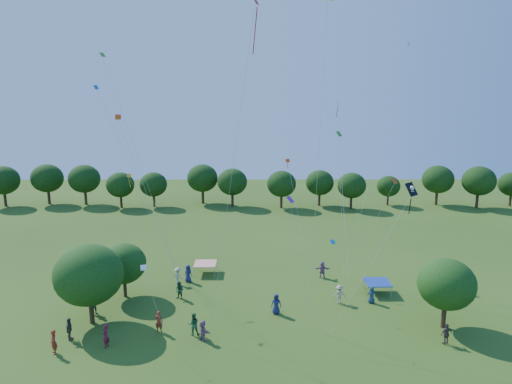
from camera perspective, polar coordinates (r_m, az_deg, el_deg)
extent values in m
cylinder|color=#422B19|center=(39.65, -19.85, -13.96)|extent=(0.37, 0.37, 1.82)
ellipsoid|color=#1E4914|center=(38.41, -20.19, -9.67)|extent=(5.34, 5.34, 4.80)
cylinder|color=#422B19|center=(43.59, -16.05, -11.56)|extent=(0.30, 0.30, 1.45)
ellipsoid|color=#1E4914|center=(42.70, -16.24, -8.57)|extent=(4.00, 4.00, 3.60)
cylinder|color=#422B19|center=(39.63, 22.40, -14.23)|extent=(0.36, 0.36, 1.75)
ellipsoid|color=#1E4914|center=(38.55, 22.73, -10.57)|extent=(4.36, 4.36, 3.93)
cylinder|color=#422B19|center=(85.54, -28.85, -0.87)|extent=(0.44, 0.44, 2.15)
ellipsoid|color=#173910|center=(84.97, -29.07, 1.29)|extent=(5.17, 5.17, 4.65)
cylinder|color=#422B19|center=(84.09, -24.46, -0.64)|extent=(0.45, 0.45, 2.17)
ellipsoid|color=#173910|center=(83.50, -24.65, 1.57)|extent=(5.22, 5.22, 4.70)
cylinder|color=#422B19|center=(81.40, -20.51, -0.71)|extent=(0.44, 0.44, 2.15)
ellipsoid|color=#173910|center=(80.79, -20.67, 1.55)|extent=(5.17, 5.17, 4.65)
cylinder|color=#422B19|center=(77.24, -16.49, -1.20)|extent=(0.38, 0.38, 1.87)
ellipsoid|color=#173910|center=(76.68, -16.61, 0.87)|extent=(4.48, 4.48, 4.03)
cylinder|color=#422B19|center=(76.53, -12.61, -1.12)|extent=(0.38, 0.38, 1.84)
ellipsoid|color=#173910|center=(75.97, -12.70, 0.93)|extent=(4.42, 4.42, 3.98)
cylinder|color=#422B19|center=(77.54, -6.65, -0.63)|extent=(0.44, 0.44, 2.14)
ellipsoid|color=#173910|center=(76.91, -6.71, 1.74)|extent=(5.14, 5.14, 4.63)
cylinder|color=#422B19|center=(75.03, -2.96, -1.04)|extent=(0.42, 0.42, 2.03)
ellipsoid|color=#173910|center=(74.40, -2.98, 1.28)|extent=(4.86, 4.86, 4.37)
cylinder|color=#422B19|center=(73.99, 3.18, -1.25)|extent=(0.40, 0.40, 1.96)
ellipsoid|color=#173910|center=(73.37, 3.21, 1.02)|extent=(4.71, 4.71, 4.24)
cylinder|color=#422B19|center=(76.12, 7.91, -0.99)|extent=(0.39, 0.39, 1.91)
ellipsoid|color=#173910|center=(75.53, 7.97, 1.16)|extent=(4.59, 4.59, 4.13)
cylinder|color=#422B19|center=(74.87, 11.78, -1.35)|extent=(0.39, 0.39, 1.89)
ellipsoid|color=#173910|center=(74.28, 11.87, 0.80)|extent=(4.54, 4.54, 4.08)
cylinder|color=#422B19|center=(78.93, 16.13, -1.01)|extent=(0.33, 0.33, 1.58)
ellipsoid|color=#173910|center=(78.45, 16.23, 0.70)|extent=(3.80, 3.80, 3.42)
cylinder|color=#422B19|center=(81.77, 21.62, -0.75)|extent=(0.44, 0.44, 2.13)
ellipsoid|color=#173910|center=(81.18, 21.79, 1.48)|extent=(5.12, 5.12, 4.61)
cylinder|color=#422B19|center=(82.36, 25.89, -1.01)|extent=(0.45, 0.45, 2.18)
ellipsoid|color=#173910|center=(81.76, 26.10, 1.26)|extent=(5.24, 5.24, 4.72)
cylinder|color=#422B19|center=(86.11, 29.19, -0.94)|extent=(0.37, 0.37, 1.81)
ellipsoid|color=#173910|center=(85.62, 29.37, 0.86)|extent=(4.35, 4.35, 3.91)
cube|color=#EE4A1C|center=(47.22, -6.37, -8.89)|extent=(2.20, 2.20, 0.08)
cylinder|color=#999999|center=(46.59, -7.73, -9.87)|extent=(0.05, 0.05, 1.10)
cylinder|color=#999999|center=(46.37, -5.24, -9.92)|extent=(0.05, 0.05, 1.10)
cylinder|color=#999999|center=(48.44, -7.42, -9.00)|extent=(0.05, 0.05, 1.10)
cylinder|color=#999999|center=(48.23, -5.04, -9.04)|extent=(0.05, 0.05, 1.10)
cube|color=#1837A1|center=(43.96, 14.94, -10.84)|extent=(2.20, 2.20, 0.08)
cylinder|color=#999999|center=(43.02, 13.94, -12.02)|extent=(0.05, 0.05, 1.10)
cylinder|color=#999999|center=(43.54, 16.55, -11.87)|extent=(0.05, 0.05, 1.10)
cylinder|color=#999999|center=(44.80, 13.32, -11.00)|extent=(0.05, 0.05, 1.10)
cylinder|color=#999999|center=(45.30, 15.82, -10.88)|extent=(0.05, 0.05, 1.10)
imported|color=navy|center=(41.97, 14.27, -12.35)|extent=(0.84, 0.61, 1.53)
imported|color=maroon|center=(35.94, -18.29, -16.67)|extent=(0.54, 0.74, 1.80)
imported|color=#214F29|center=(40.96, -19.52, -13.22)|extent=(0.91, 0.72, 1.63)
imported|color=beige|center=(45.10, -9.74, -10.30)|extent=(1.16, 1.04, 1.66)
imported|color=#473E38|center=(37.77, -22.31, -15.58)|extent=(0.55, 1.04, 1.71)
imported|color=#864E82|center=(46.47, 8.29, -9.58)|extent=(1.58, 0.66, 1.66)
imported|color=navy|center=(38.90, 2.53, -13.81)|extent=(0.86, 0.47, 1.73)
imported|color=maroon|center=(36.98, -12.05, -15.54)|extent=(0.70, 0.52, 1.70)
imported|color=#214E30|center=(41.98, -9.52, -12.04)|extent=(0.92, 0.74, 1.64)
imported|color=#AF9E8C|center=(41.38, 10.37, -12.44)|extent=(1.08, 0.50, 1.64)
imported|color=#483C39|center=(37.33, 22.71, -16.05)|extent=(1.03, 0.71, 1.61)
imported|color=#985983|center=(35.34, -6.64, -16.82)|extent=(1.24, 1.53, 1.59)
imported|color=navy|center=(45.47, -8.48, -10.03)|extent=(0.97, 0.81, 1.73)
imported|color=maroon|center=(36.39, -23.97, -16.78)|extent=(0.73, 0.78, 1.77)
imported|color=#296037|center=(36.13, -7.82, -16.03)|extent=(0.93, 0.60, 1.75)
cube|color=black|center=(34.44, 18.85, 0.32)|extent=(1.14, 1.13, 0.89)
cube|color=black|center=(34.74, 18.69, -1.68)|extent=(0.07, 0.27, 1.18)
sphere|color=white|center=(34.36, 18.89, 0.47)|extent=(0.33, 0.33, 0.33)
cylinder|color=white|center=(34.42, 18.86, 0.01)|extent=(0.24, 0.46, 0.30)
cylinder|color=white|center=(34.42, 18.86, 0.01)|extent=(0.24, 0.46, 0.30)
cylinder|color=beige|center=(33.80, 14.14, -8.72)|extent=(5.96, 2.56, 9.48)
cube|color=red|center=(32.55, -0.12, 22.92)|extent=(0.59, 0.82, 0.65)
cube|color=red|center=(32.28, -0.12, 19.49)|extent=(0.35, 0.59, 2.94)
cylinder|color=beige|center=(31.90, -3.01, 2.40)|extent=(3.24, 1.05, 22.35)
cube|color=#C3460B|center=(43.82, 16.93, 1.34)|extent=(0.71, 0.70, 0.49)
cylinder|color=beige|center=(43.76, 14.20, -4.62)|extent=(4.15, 1.14, 8.56)
cube|color=#FF490D|center=(45.19, 3.98, 3.93)|extent=(0.44, 0.31, 0.34)
cube|color=#FF490D|center=(45.32, 3.97, 3.25)|extent=(0.13, 0.15, 0.60)
cylinder|color=beige|center=(43.42, 5.40, -3.41)|extent=(1.89, 5.93, 10.05)
cube|color=gold|center=(45.39, -15.58, 1.99)|extent=(0.42, 0.33, 0.30)
cube|color=gold|center=(45.57, -15.51, 1.08)|extent=(0.18, 0.22, 0.99)
cylinder|color=beige|center=(45.58, -12.68, -3.71)|extent=(4.42, 0.57, 8.83)
cube|color=#3A9C1C|center=(42.49, -18.64, 15.95)|extent=(0.50, 0.57, 0.38)
cylinder|color=beige|center=(43.27, -14.05, 2.77)|extent=(5.15, 2.38, 19.69)
cube|color=blue|center=(45.53, -19.37, 12.25)|extent=(0.40, 0.47, 0.39)
cylinder|color=beige|center=(44.90, -14.65, 1.36)|extent=(6.82, 0.72, 17.07)
cube|color=#7D1998|center=(35.62, 4.31, -0.93)|extent=(0.68, 0.76, 0.45)
cylinder|color=beige|center=(35.97, 5.45, -8.14)|extent=(1.42, 2.00, 8.29)
cube|color=white|center=(33.12, -13.90, -9.15)|extent=(0.47, 0.39, 0.32)
cylinder|color=beige|center=(33.66, -12.59, -13.25)|extent=(1.44, 0.58, 4.57)
cube|color=#0D8ECF|center=(38.94, 9.57, -6.17)|extent=(0.50, 0.44, 0.32)
cylinder|color=beige|center=(40.58, 8.54, -8.86)|extent=(0.98, 2.07, 4.30)
cube|color=red|center=(48.21, 10.16, 10.99)|extent=(0.38, 0.48, 0.33)
cube|color=red|center=(48.28, 10.11, 9.93)|extent=(0.20, 0.26, 1.23)
cylinder|color=beige|center=(45.40, 10.52, 0.75)|extent=(0.17, 7.36, 15.66)
cube|color=#F6490C|center=(46.49, -16.86, 8.96)|extent=(0.62, 0.45, 0.48)
cylinder|color=beige|center=(45.63, -13.49, -0.23)|extent=(5.36, 2.26, 14.25)
cylinder|color=beige|center=(33.86, 7.76, 3.34)|extent=(0.93, 1.36, 22.91)
cube|color=#358C19|center=(48.83, 10.34, 7.16)|extent=(0.72, 0.73, 0.52)
cylinder|color=beige|center=(45.86, 10.86, -1.28)|extent=(0.16, 8.08, 12.33)
cube|color=blue|center=(47.98, 18.56, 17.13)|extent=(0.44, 0.55, 0.44)
cylinder|color=beige|center=(44.56, 14.76, 3.91)|extent=(6.56, 5.47, 21.11)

